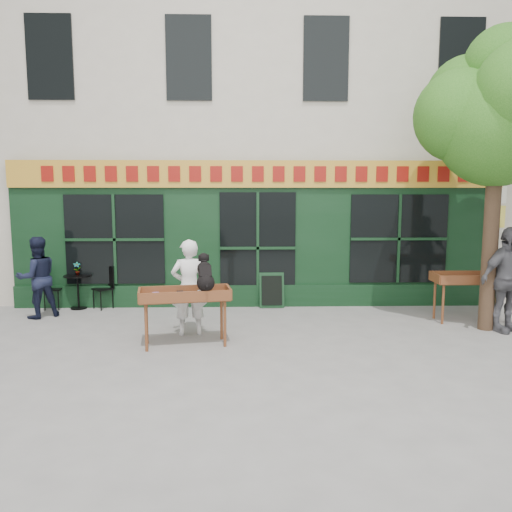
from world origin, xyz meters
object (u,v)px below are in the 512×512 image
object	(u,v)px
book_cart_right	(472,281)
man_left	(37,277)
book_cart_center	(185,298)
bistro_table	(78,285)
dog	(205,271)
woman	(189,287)
man_right	(506,280)

from	to	relation	value
book_cart_right	man_left	bearing A→B (deg)	176.83
book_cart_center	man_left	bearing A→B (deg)	139.01
book_cart_center	bistro_table	size ratio (longest dim) A/B	2.08
dog	book_cart_center	bearing A→B (deg)	162.02
woman	man_right	world-z (taller)	man_right
book_cart_center	dog	size ratio (longest dim) A/B	2.64
woman	man_left	xyz separation A→B (m)	(-3.28, 1.33, -0.03)
book_cart_center	man_right	distance (m)	5.94
man_right	man_left	xyz separation A→B (m)	(-9.17, 1.27, -0.14)
book_cart_center	woman	bearing A→B (deg)	80.15
man_left	dog	bearing A→B (deg)	113.62
dog	man_right	bearing A→B (deg)	-2.05
book_cart_right	man_right	xyz separation A→B (m)	(0.30, -0.75, 0.16)
dog	man_right	size ratio (longest dim) A/B	0.30
book_cart_right	man_right	distance (m)	0.82
dog	man_left	size ratio (longest dim) A/B	0.35
bistro_table	book_cart_center	bearing A→B (deg)	-45.44
man_right	man_left	bearing A→B (deg)	152.31
man_right	bistro_table	xyz separation A→B (m)	(-8.60, 2.04, -0.44)
dog	book_cart_right	xyz separation A→B (m)	(5.24, 1.51, -0.47)
woman	book_cart_right	bearing A→B (deg)	178.38
book_cart_center	dog	distance (m)	0.59
bistro_table	man_left	xyz separation A→B (m)	(-0.57, -0.77, 0.30)
woman	man_left	world-z (taller)	woman
dog	bistro_table	distance (m)	4.22
man_left	man_right	bearing A→B (deg)	134.96
man_left	book_cart_right	bearing A→B (deg)	139.49
book_cart_right	bistro_table	world-z (taller)	book_cart_right
book_cart_center	man_right	size ratio (longest dim) A/B	0.80
man_right	woman	bearing A→B (deg)	160.78
dog	bistro_table	xyz separation A→B (m)	(-3.06, 2.80, -0.75)
book_cart_center	man_left	xyz separation A→B (m)	(-3.28, 1.98, 0.02)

